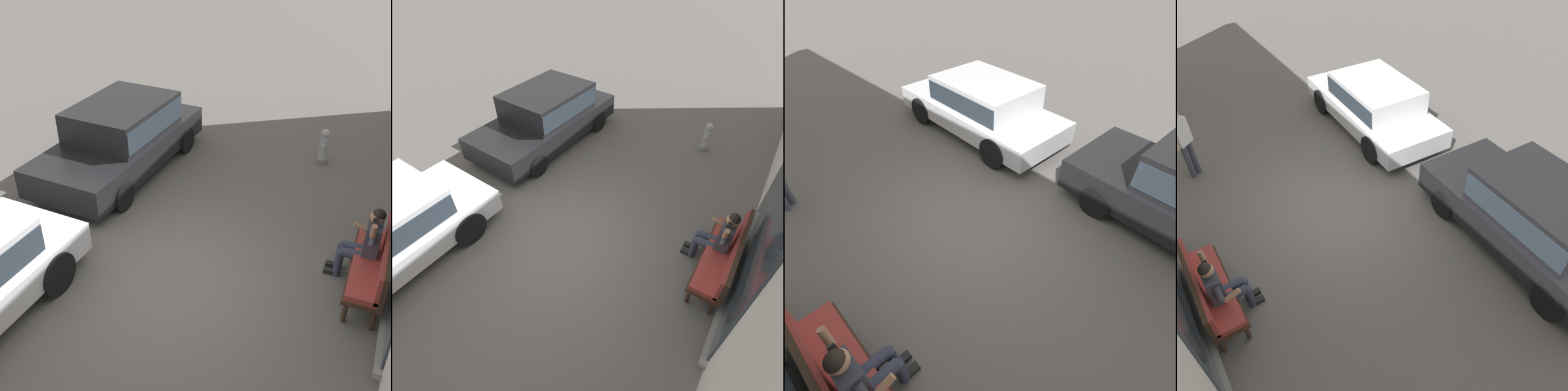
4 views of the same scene
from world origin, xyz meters
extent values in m
plane|color=#565451|center=(0.00, 0.00, 0.00)|extent=(60.00, 60.00, 0.00)
cube|color=gray|center=(-0.99, 3.15, 0.18)|extent=(3.60, 0.12, 0.10)
cylinder|color=#332319|center=(-0.14, 3.00, 0.18)|extent=(0.07, 0.07, 0.37)
cylinder|color=#332319|center=(-1.83, 3.00, 0.18)|extent=(0.07, 0.07, 0.37)
cylinder|color=#332319|center=(-0.14, 2.61, 0.18)|extent=(0.07, 0.07, 0.37)
cylinder|color=#332319|center=(-1.83, 2.61, 0.18)|extent=(0.07, 0.07, 0.37)
cube|color=#332319|center=(-0.99, 2.81, 0.40)|extent=(1.85, 0.55, 0.06)
cube|color=maroon|center=(-0.99, 2.81, 0.48)|extent=(1.79, 0.49, 0.10)
cube|color=#332319|center=(-0.99, 3.04, 0.70)|extent=(1.85, 0.07, 0.55)
cube|color=maroon|center=(-0.99, 2.98, 0.70)|extent=(1.79, 0.06, 0.47)
cylinder|color=#2D3347|center=(-1.12, 2.57, 0.48)|extent=(0.15, 0.42, 0.15)
cylinder|color=#2D3347|center=(-1.12, 2.36, 0.24)|extent=(0.12, 0.12, 0.48)
cube|color=black|center=(-1.12, 2.28, 0.04)|extent=(0.10, 0.24, 0.07)
cylinder|color=#2D3347|center=(-1.30, 2.57, 0.48)|extent=(0.15, 0.42, 0.15)
cylinder|color=#2D3347|center=(-1.30, 2.36, 0.24)|extent=(0.12, 0.12, 0.48)
cube|color=black|center=(-1.30, 2.28, 0.04)|extent=(0.10, 0.24, 0.07)
cube|color=#2D3347|center=(-1.21, 2.78, 0.48)|extent=(0.34, 0.24, 0.14)
cube|color=#333842|center=(-1.21, 2.78, 0.76)|extent=(0.38, 0.22, 0.56)
sphere|color=#A37556|center=(-1.21, 2.78, 1.18)|extent=(0.22, 0.22, 0.22)
sphere|color=black|center=(-1.21, 2.79, 1.21)|extent=(0.20, 0.20, 0.20)
cylinder|color=#333842|center=(-1.45, 2.76, 0.87)|extent=(0.20, 0.10, 0.28)
cylinder|color=#A37556|center=(-1.50, 2.60, 0.75)|extent=(0.08, 0.27, 0.17)
cylinder|color=#333842|center=(-0.97, 2.78, 0.94)|extent=(0.25, 0.10, 0.22)
cylinder|color=#A37556|center=(-0.90, 2.76, 1.13)|extent=(0.16, 0.08, 0.25)
cube|color=#232328|center=(-1.07, 2.76, 1.17)|extent=(0.02, 0.07, 0.15)
cube|color=black|center=(-2.82, -2.56, 0.52)|extent=(4.40, 2.05, 0.59)
cube|color=black|center=(-3.00, -2.55, 1.15)|extent=(2.32, 1.73, 0.67)
cube|color=#28333D|center=(-3.00, -2.55, 1.15)|extent=(2.28, 1.77, 0.47)
cylinder|color=black|center=(-1.44, -1.74, 0.30)|extent=(0.61, 0.21, 0.60)
cylinder|color=black|center=(-1.53, -3.51, 0.30)|extent=(0.61, 0.21, 0.60)
cylinder|color=black|center=(-4.12, -1.61, 0.30)|extent=(0.61, 0.21, 0.60)
cube|color=silver|center=(2.23, -2.43, 0.51)|extent=(4.46, 2.01, 0.50)
cube|color=silver|center=(2.06, -2.42, 1.06)|extent=(2.35, 1.70, 0.62)
cube|color=#28333D|center=(2.06, -2.42, 1.06)|extent=(2.30, 1.73, 0.43)
cylinder|color=black|center=(3.63, -1.62, 0.35)|extent=(0.70, 0.21, 0.69)
cylinder|color=black|center=(3.55, -3.36, 0.35)|extent=(0.70, 0.21, 0.69)
cylinder|color=black|center=(0.91, -1.50, 0.35)|extent=(0.70, 0.21, 0.69)
cylinder|color=black|center=(0.83, -3.24, 0.35)|extent=(0.70, 0.21, 0.69)
cylinder|color=#383D4C|center=(2.83, 2.14, 0.44)|extent=(0.13, 0.13, 0.88)
cylinder|color=#383D4C|center=(2.71, 2.28, 0.44)|extent=(0.13, 0.13, 0.88)
cube|color=silver|center=(2.77, 2.21, 1.18)|extent=(0.38, 0.40, 0.60)
cylinder|color=tan|center=(2.92, 2.03, 1.14)|extent=(0.09, 0.09, 0.54)
camera|label=1|loc=(5.26, 2.60, 5.27)|focal=45.00mm
camera|label=2|loc=(2.96, 2.60, 4.92)|focal=28.00mm
camera|label=3|loc=(-2.83, 2.60, 4.08)|focal=28.00mm
camera|label=4|loc=(-5.33, 2.60, 5.74)|focal=35.00mm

